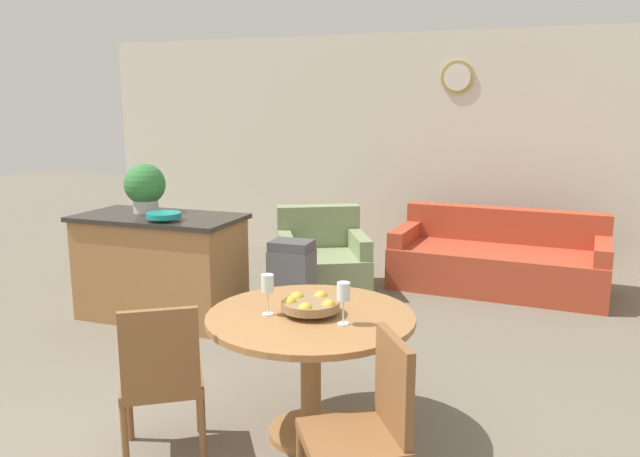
% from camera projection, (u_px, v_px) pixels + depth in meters
% --- Properties ---
extents(wall_back, '(8.00, 0.09, 2.70)m').
position_uv_depth(wall_back, '(400.00, 148.00, 7.58)').
color(wall_back, silver).
rests_on(wall_back, ground_plane).
extents(dining_table, '(1.16, 1.16, 0.73)m').
position_uv_depth(dining_table, '(311.00, 342.00, 3.48)').
color(dining_table, '#9E6B3D').
rests_on(dining_table, ground_plane).
extents(dining_chair_near_left, '(0.58, 0.58, 0.88)m').
position_uv_depth(dining_chair_near_left, '(162.00, 375.00, 3.23)').
color(dining_chair_near_left, brown).
rests_on(dining_chair_near_left, ground_plane).
extents(dining_chair_near_right, '(0.58, 0.58, 0.88)m').
position_uv_depth(dining_chair_near_right, '(368.00, 424.00, 2.73)').
color(dining_chair_near_right, brown).
rests_on(dining_chair_near_right, ground_plane).
extents(fruit_bowl, '(0.32, 0.32, 0.10)m').
position_uv_depth(fruit_bowl, '(310.00, 305.00, 3.43)').
color(fruit_bowl, olive).
rests_on(fruit_bowl, dining_table).
extents(wine_glass_left, '(0.07, 0.07, 0.23)m').
position_uv_depth(wine_glass_left, '(267.00, 285.00, 3.41)').
color(wine_glass_left, silver).
rests_on(wine_glass_left, dining_table).
extents(wine_glass_right, '(0.07, 0.07, 0.23)m').
position_uv_depth(wine_glass_right, '(343.00, 293.00, 3.25)').
color(wine_glass_right, silver).
rests_on(wine_glass_right, dining_table).
extents(kitchen_island, '(1.44, 0.74, 0.92)m').
position_uv_depth(kitchen_island, '(161.00, 266.00, 5.50)').
color(kitchen_island, '#9E6B3D').
rests_on(kitchen_island, ground_plane).
extents(teal_bowl, '(0.29, 0.29, 0.07)m').
position_uv_depth(teal_bowl, '(164.00, 215.00, 5.16)').
color(teal_bowl, teal).
rests_on(teal_bowl, kitchen_island).
extents(potted_plant, '(0.36, 0.36, 0.44)m').
position_uv_depth(potted_plant, '(145.00, 186.00, 5.52)').
color(potted_plant, beige).
rests_on(potted_plant, kitchen_island).
extents(trash_bin, '(0.36, 0.28, 0.73)m').
position_uv_depth(trash_bin, '(292.00, 283.00, 5.36)').
color(trash_bin, '#56565B').
rests_on(trash_bin, ground_plane).
extents(couch, '(2.16, 1.13, 0.78)m').
position_uv_depth(couch, '(499.00, 261.00, 6.44)').
color(couch, '#B24228').
rests_on(couch, ground_plane).
extents(armchair, '(1.19, 1.21, 0.83)m').
position_uv_depth(armchair, '(322.00, 263.00, 6.35)').
color(armchair, gray).
rests_on(armchair, ground_plane).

